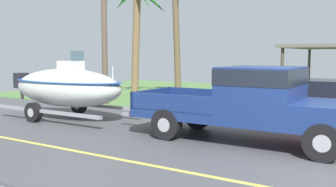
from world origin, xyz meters
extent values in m
cube|color=#4C4C51|center=(0.00, 0.00, -0.03)|extent=(36.00, 8.00, 0.06)
cube|color=navy|center=(-1.74, 1.18, 0.63)|extent=(5.79, 1.96, 0.22)
cube|color=navy|center=(0.34, 1.18, 0.93)|extent=(1.62, 1.96, 0.38)
cube|color=navy|center=(-1.33, 1.18, 1.32)|extent=(1.74, 1.96, 1.15)
cube|color=black|center=(-1.33, 1.18, 1.66)|extent=(1.76, 1.98, 0.38)
cube|color=#112047|center=(-3.42, 1.18, 0.76)|extent=(2.43, 1.96, 0.04)
cube|color=navy|center=(-3.42, 2.12, 0.96)|extent=(2.43, 0.08, 0.45)
cube|color=navy|center=(-3.42, 0.24, 0.96)|extent=(2.43, 0.08, 0.45)
cube|color=navy|center=(-4.59, 1.18, 0.96)|extent=(0.08, 1.96, 0.45)
cube|color=#333338|center=(-4.69, 1.18, 0.57)|extent=(0.12, 1.77, 0.16)
sphere|color=#B2B2B7|center=(-4.81, 1.18, 0.62)|extent=(0.10, 0.10, 0.10)
cylinder|color=black|center=(0.26, 0.31, 0.40)|extent=(0.80, 0.28, 0.80)
cylinder|color=#9E9EA3|center=(0.26, 0.31, 0.40)|extent=(0.36, 0.29, 0.36)
cylinder|color=black|center=(-3.54, 2.05, 0.40)|extent=(0.80, 0.28, 0.80)
cylinder|color=#9E9EA3|center=(-3.54, 2.05, 0.40)|extent=(0.36, 0.29, 0.36)
cylinder|color=black|center=(-3.54, 0.31, 0.40)|extent=(0.80, 0.28, 0.80)
cylinder|color=#9E9EA3|center=(-3.54, 0.31, 0.40)|extent=(0.36, 0.29, 0.36)
cube|color=gray|center=(-5.26, 1.18, 0.38)|extent=(0.90, 0.10, 0.08)
cube|color=gray|center=(-8.13, 2.14, 0.38)|extent=(4.83, 0.12, 0.10)
cube|color=gray|center=(-8.13, 0.23, 0.38)|extent=(4.83, 0.12, 0.10)
cylinder|color=black|center=(-8.61, 2.20, 0.32)|extent=(0.64, 0.22, 0.64)
cylinder|color=#9E9EA3|center=(-8.61, 2.20, 0.32)|extent=(0.29, 0.23, 0.29)
cylinder|color=black|center=(-8.61, 0.17, 0.32)|extent=(0.64, 0.22, 0.64)
cylinder|color=#9E9EA3|center=(-8.61, 0.17, 0.32)|extent=(0.29, 0.23, 0.29)
ellipsoid|color=silver|center=(-8.13, 1.18, 1.07)|extent=(4.57, 1.87, 1.29)
ellipsoid|color=#1E4CA5|center=(-8.13, 1.18, 1.30)|extent=(4.67, 1.91, 0.12)
cube|color=silver|center=(-7.90, 1.18, 1.66)|extent=(0.70, 0.60, 0.65)
cube|color=slate|center=(-7.60, 1.18, 2.13)|extent=(0.06, 0.56, 0.36)
cube|color=black|center=(-10.53, 1.18, 1.24)|extent=(0.36, 0.44, 0.56)
cylinder|color=#4C4C51|center=(-10.53, 1.18, 0.88)|extent=(0.12, 0.12, 0.71)
cylinder|color=silver|center=(-6.07, 1.18, 1.58)|extent=(0.04, 0.04, 0.50)
cube|color=#B21E19|center=(-0.42, 5.17, 0.53)|extent=(4.37, 1.87, 0.70)
cube|color=black|center=(-0.63, 5.17, 1.13)|extent=(2.45, 1.72, 0.50)
cylinder|color=black|center=(-1.90, 6.02, 0.33)|extent=(0.66, 0.22, 0.66)
cylinder|color=#9E9EA3|center=(-1.90, 6.02, 0.33)|extent=(0.30, 0.23, 0.30)
cylinder|color=black|center=(-1.90, 4.32, 0.33)|extent=(0.66, 0.22, 0.66)
cylinder|color=#9E9EA3|center=(-1.90, 4.32, 0.33)|extent=(0.30, 0.23, 0.30)
cylinder|color=#4C4238|center=(-2.96, 13.91, 1.25)|extent=(0.14, 0.14, 2.49)
cylinder|color=#4C4238|center=(-2.96, 8.69, 1.25)|extent=(0.14, 0.14, 2.49)
cylinder|color=brown|center=(-7.72, 7.70, 3.44)|extent=(0.29, 0.74, 6.89)
cylinder|color=brown|center=(-10.03, 7.60, 2.85)|extent=(0.37, 0.69, 5.71)
cone|color=#2D6B2D|center=(-10.42, 8.09, 4.90)|extent=(1.27, 1.46, 1.82)
cylinder|color=brown|center=(-9.40, 4.55, 4.23)|extent=(0.24, 0.24, 8.46)
camera|label=1|loc=(1.65, -7.80, 2.18)|focal=40.54mm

